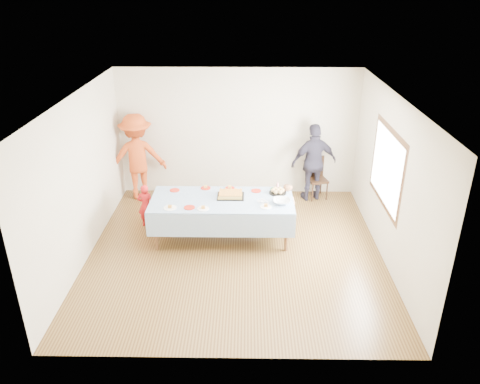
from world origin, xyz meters
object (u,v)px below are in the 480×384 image
(dining_chair, at_px, (316,175))
(adult_left, at_px, (137,157))
(party_table, at_px, (222,202))
(birthday_cake, at_px, (231,195))

(dining_chair, bearing_deg, adult_left, 166.32)
(party_table, bearing_deg, dining_chair, 43.46)
(birthday_cake, height_order, adult_left, adult_left)
(birthday_cake, xyz_separation_m, adult_left, (-2.00, 1.64, 0.09))
(adult_left, bearing_deg, party_table, 124.07)
(party_table, distance_m, dining_chair, 2.65)
(dining_chair, distance_m, adult_left, 3.80)
(birthday_cake, bearing_deg, adult_left, 140.78)
(birthday_cake, distance_m, adult_left, 2.59)
(party_table, relative_size, birthday_cake, 5.25)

